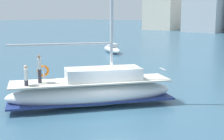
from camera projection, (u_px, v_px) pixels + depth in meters
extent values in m
plane|color=#38607A|center=(112.00, 110.00, 17.87)|extent=(400.00, 400.00, 0.00)
ellipsoid|color=white|center=(91.00, 94.00, 18.63)|extent=(7.90, 8.98, 1.40)
cube|color=navy|center=(91.00, 99.00, 18.69)|extent=(7.79, 8.84, 0.10)
cube|color=beige|center=(91.00, 81.00, 18.51)|extent=(7.45, 8.48, 0.08)
cube|color=white|center=(103.00, 74.00, 18.61)|extent=(4.02, 4.42, 0.70)
cylinder|color=#B7B7BC|center=(61.00, 44.00, 17.72)|extent=(3.71, 4.56, 0.12)
cylinder|color=silver|center=(163.00, 69.00, 19.50)|extent=(0.74, 0.61, 0.06)
torus|color=orange|center=(43.00, 71.00, 18.89)|extent=(0.55, 0.63, 0.70)
cylinder|color=#33333D|center=(40.00, 76.00, 17.73)|extent=(0.20, 0.20, 0.80)
cube|color=white|center=(39.00, 64.00, 17.61)|extent=(0.37, 0.36, 0.56)
sphere|color=tan|center=(39.00, 57.00, 17.54)|extent=(0.20, 0.20, 0.20)
cylinder|color=white|center=(39.00, 64.00, 17.83)|extent=(0.09, 0.09, 0.50)
cylinder|color=white|center=(39.00, 65.00, 17.41)|extent=(0.09, 0.09, 0.50)
cylinder|color=#33333D|center=(26.00, 83.00, 17.06)|extent=(0.20, 0.20, 0.35)
cube|color=white|center=(26.00, 74.00, 16.99)|extent=(0.37, 0.36, 0.56)
sphere|color=beige|center=(26.00, 67.00, 16.92)|extent=(0.20, 0.20, 0.20)
cylinder|color=white|center=(26.00, 74.00, 17.20)|extent=(0.09, 0.09, 0.50)
cylinder|color=white|center=(26.00, 76.00, 16.78)|extent=(0.09, 0.09, 0.50)
torus|color=silver|center=(44.00, 72.00, 17.75)|extent=(0.63, 0.52, 0.76)
ellipsoid|color=silver|center=(112.00, 49.00, 43.43)|extent=(5.32, 4.27, 0.90)
cube|color=silver|center=(112.00, 45.00, 43.06)|extent=(2.32, 1.97, 0.40)
cylinder|color=silver|center=(113.00, 16.00, 42.26)|extent=(0.14, 0.14, 8.03)
cube|color=beige|center=(164.00, 9.00, 103.92)|extent=(9.92, 10.88, 13.17)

